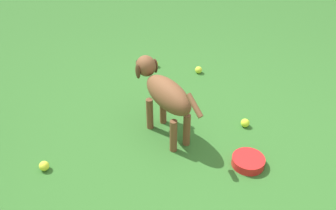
# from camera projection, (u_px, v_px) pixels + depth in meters

# --- Properties ---
(ground) EXTENTS (14.00, 14.00, 0.00)m
(ground) POSITION_uv_depth(u_px,v_px,m) (190.00, 151.00, 2.55)
(ground) COLOR #2D6026
(dog) EXTENTS (0.76, 0.34, 0.53)m
(dog) POSITION_uv_depth(u_px,v_px,m) (164.00, 93.00, 2.53)
(dog) COLOR brown
(dog) RESTS_ON ground
(tennis_ball_0) EXTENTS (0.07, 0.07, 0.07)m
(tennis_ball_0) POSITION_uv_depth(u_px,v_px,m) (44.00, 166.00, 2.39)
(tennis_ball_0) COLOR #D6E136
(tennis_ball_0) RESTS_ON ground
(tennis_ball_1) EXTENTS (0.07, 0.07, 0.07)m
(tennis_ball_1) POSITION_uv_depth(u_px,v_px,m) (245.00, 123.00, 2.77)
(tennis_ball_1) COLOR #C5E32F
(tennis_ball_1) RESTS_ON ground
(tennis_ball_2) EXTENTS (0.07, 0.07, 0.07)m
(tennis_ball_2) POSITION_uv_depth(u_px,v_px,m) (155.00, 64.00, 3.54)
(tennis_ball_2) COLOR #CAE039
(tennis_ball_2) RESTS_ON ground
(tennis_ball_3) EXTENTS (0.07, 0.07, 0.07)m
(tennis_ball_3) POSITION_uv_depth(u_px,v_px,m) (199.00, 70.00, 3.44)
(tennis_ball_3) COLOR #C3D836
(tennis_ball_3) RESTS_ON ground
(water_bowl) EXTENTS (0.22, 0.22, 0.06)m
(water_bowl) POSITION_uv_depth(u_px,v_px,m) (248.00, 161.00, 2.43)
(water_bowl) COLOR red
(water_bowl) RESTS_ON ground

